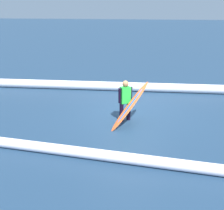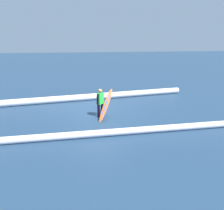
{
  "view_description": "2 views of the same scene",
  "coord_description": "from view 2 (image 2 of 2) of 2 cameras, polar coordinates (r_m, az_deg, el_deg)",
  "views": [
    {
      "loc": [
        -1.25,
        10.05,
        3.74
      ],
      "look_at": [
        0.18,
        2.55,
        1.14
      ],
      "focal_mm": 45.73,
      "sensor_mm": 36.0,
      "label": 1
    },
    {
      "loc": [
        2.79,
        12.63,
        3.66
      ],
      "look_at": [
        -0.36,
        1.58,
        0.75
      ],
      "focal_mm": 38.99,
      "sensor_mm": 36.0,
      "label": 2
    }
  ],
  "objects": [
    {
      "name": "surfboard",
      "position": [
        12.26,
        -1.42,
        0.08
      ],
      "size": [
        1.23,
        1.62,
        1.36
      ],
      "color": "#E55926",
      "rests_on": "ground_plane"
    },
    {
      "name": "wave_crest_foreground",
      "position": [
        16.0,
        -8.91,
        1.6
      ],
      "size": [
        15.87,
        1.59,
        0.42
      ],
      "primitive_type": "cylinder",
      "rotation": [
        0.0,
        1.57,
        0.07
      ],
      "color": "white",
      "rests_on": "ground_plane"
    },
    {
      "name": "surfer",
      "position": [
        12.46,
        -2.76,
        0.93
      ],
      "size": [
        0.44,
        0.42,
        1.43
      ],
      "rotation": [
        0.0,
        0.0,
        0.63
      ],
      "color": "black",
      "rests_on": "ground_plane"
    },
    {
      "name": "wave_crest_midground",
      "position": [
        10.13,
        4.11,
        -6.12
      ],
      "size": [
        19.13,
        1.55,
        0.29
      ],
      "primitive_type": "cylinder",
      "rotation": [
        0.0,
        1.57,
        -0.07
      ],
      "color": "white",
      "rests_on": "ground_plane"
    },
    {
      "name": "ground_plane",
      "position": [
        13.44,
        -3.31,
        -1.59
      ],
      "size": [
        183.97,
        183.97,
        0.0
      ],
      "primitive_type": "plane",
      "color": "navy"
    }
  ]
}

